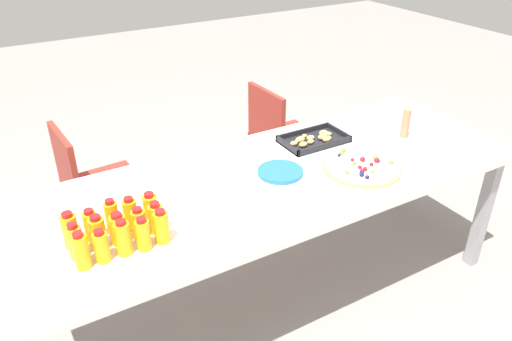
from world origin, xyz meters
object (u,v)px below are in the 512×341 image
at_px(chair_far_right, 280,134).
at_px(juice_bottle_5, 76,242).
at_px(juice_bottle_1, 101,247).
at_px(juice_bottle_11, 91,226).
at_px(juice_bottle_3, 143,235).
at_px(snack_tray, 313,140).
at_px(party_table, 272,187).
at_px(juice_bottle_0, 81,251).
at_px(juice_bottle_6, 98,233).
at_px(juice_bottle_7, 118,230).
at_px(chair_far_left, 92,182).
at_px(napkin_stack, 453,153).
at_px(juice_bottle_10, 70,231).
at_px(juice_bottle_12, 112,217).
at_px(fruit_pizza, 362,167).
at_px(plate_stack, 281,172).
at_px(juice_bottle_13, 130,214).
at_px(juice_bottle_9, 156,218).
at_px(cardboard_tube, 406,123).
at_px(juice_bottle_8, 139,224).
at_px(juice_bottle_2, 123,238).
at_px(juice_bottle_14, 150,208).

bearing_deg(chair_far_right, juice_bottle_5, -60.01).
relative_size(chair_far_right, juice_bottle_1, 6.25).
relative_size(juice_bottle_5, juice_bottle_11, 1.07).
relative_size(juice_bottle_3, snack_tray, 0.40).
distance_m(party_table, juice_bottle_1, 0.88).
distance_m(juice_bottle_0, snack_tray, 1.36).
relative_size(juice_bottle_6, juice_bottle_7, 1.09).
xyz_separation_m(chair_far_left, juice_bottle_7, (-0.09, -0.94, 0.31)).
height_order(party_table, napkin_stack, napkin_stack).
distance_m(juice_bottle_10, juice_bottle_12, 0.16).
bearing_deg(juice_bottle_11, juice_bottle_1, -90.29).
bearing_deg(fruit_pizza, juice_bottle_7, 178.93).
bearing_deg(fruit_pizza, juice_bottle_12, 175.02).
relative_size(party_table, plate_stack, 11.54).
xyz_separation_m(juice_bottle_13, fruit_pizza, (1.10, -0.10, -0.05)).
distance_m(juice_bottle_5, snack_tray, 1.34).
xyz_separation_m(juice_bottle_11, fruit_pizza, (1.25, -0.09, -0.05)).
distance_m(juice_bottle_0, juice_bottle_10, 0.14).
height_order(chair_far_left, napkin_stack, chair_far_left).
xyz_separation_m(juice_bottle_0, juice_bottle_6, (0.08, 0.08, -0.00)).
height_order(chair_far_left, juice_bottle_7, juice_bottle_7).
bearing_deg(snack_tray, fruit_pizza, -85.63).
xyz_separation_m(party_table, juice_bottle_9, (-0.62, -0.14, 0.12)).
relative_size(juice_bottle_6, juice_bottle_10, 0.97).
bearing_deg(cardboard_tube, plate_stack, -179.96).
distance_m(juice_bottle_9, cardboard_tube, 1.46).
xyz_separation_m(juice_bottle_9, cardboard_tube, (1.45, 0.14, 0.02)).
height_order(juice_bottle_7, juice_bottle_10, juice_bottle_10).
bearing_deg(napkin_stack, snack_tray, 137.42).
xyz_separation_m(juice_bottle_0, fruit_pizza, (1.32, 0.05, -0.06)).
bearing_deg(plate_stack, juice_bottle_0, -167.96).
distance_m(juice_bottle_1, plate_stack, 0.91).
height_order(juice_bottle_7, juice_bottle_8, same).
distance_m(chair_far_left, juice_bottle_12, 0.92).
height_order(chair_far_left, juice_bottle_2, juice_bottle_2).
height_order(juice_bottle_5, juice_bottle_10, juice_bottle_10).
height_order(juice_bottle_0, juice_bottle_2, juice_bottle_0).
bearing_deg(chair_far_left, juice_bottle_0, -17.45).
bearing_deg(juice_bottle_13, chair_far_left, 88.52).
height_order(juice_bottle_10, snack_tray, juice_bottle_10).
bearing_deg(juice_bottle_0, juice_bottle_6, 44.70).
bearing_deg(juice_bottle_2, juice_bottle_14, 42.82).
relative_size(juice_bottle_3, juice_bottle_5, 0.94).
distance_m(juice_bottle_10, snack_tray, 1.33).
xyz_separation_m(chair_far_right, plate_stack, (-0.52, -0.80, 0.26)).
xyz_separation_m(snack_tray, napkin_stack, (0.52, -0.48, -0.00)).
distance_m(chair_far_left, juice_bottle_8, 1.00).
relative_size(chair_far_right, plate_stack, 3.86).
bearing_deg(juice_bottle_5, chair_far_right, 32.31).
xyz_separation_m(juice_bottle_10, juice_bottle_14, (0.31, 0.00, -0.01)).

